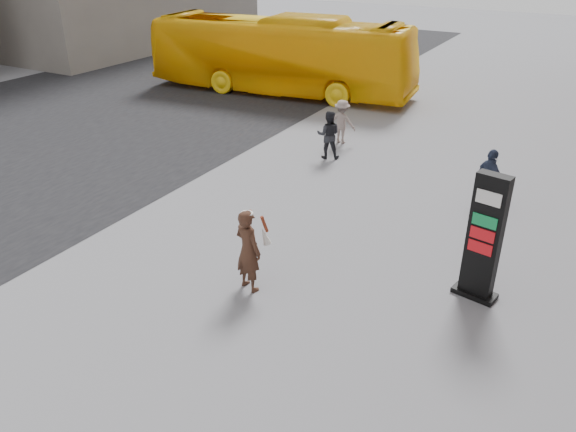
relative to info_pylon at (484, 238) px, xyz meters
The scene contains 8 objects.
ground 4.16m from the info_pylon, 159.77° to the right, with size 100.00×100.00×0.00m, color #9E9EA3.
road 17.14m from the info_pylon, 167.71° to the left, with size 16.00×60.00×0.01m, color black.
info_pylon is the anchor object (origin of this frame).
woman 4.62m from the info_pylon, 153.89° to the right, with size 0.80×0.76×1.79m.
bus 16.83m from the info_pylon, 133.81° to the left, with size 2.85×12.17×3.39m, color yellow.
pedestrian_a 8.24m from the info_pylon, 137.19° to the left, with size 0.76×0.59×1.56m, color #24252A.
pedestrian_b 9.51m from the info_pylon, 131.31° to the left, with size 0.98×0.56×1.52m, color gray.
pedestrian_c 4.39m from the info_pylon, 99.60° to the left, with size 0.96×0.40×1.64m, color #2D3650.
Camera 1 is at (5.07, -8.75, 6.59)m, focal length 35.00 mm.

